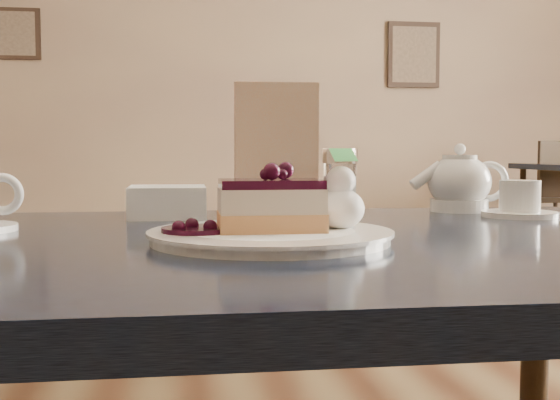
{
  "coord_description": "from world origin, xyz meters",
  "views": [
    {
      "loc": [
        -0.19,
        -0.82,
        0.78
      ],
      "look_at": [
        -0.1,
        -0.16,
        0.74
      ],
      "focal_mm": 45.0,
      "sensor_mm": 36.0,
      "label": 1
    }
  ],
  "objects": [
    {
      "name": "main_table",
      "position": [
        -0.1,
        -0.04,
        0.62
      ],
      "size": [
        1.1,
        0.74,
        0.69
      ],
      "rotation": [
        0.0,
        0.0,
        -0.01
      ],
      "color": "#1A253E",
      "rests_on": "ground"
    },
    {
      "name": "dessert_plate",
      "position": [
        -0.1,
        -0.09,
        0.69
      ],
      "size": [
        0.25,
        0.25,
        0.01
      ],
      "primitive_type": "cylinder",
      "color": "white",
      "rests_on": "main_table"
    },
    {
      "name": "cheesecake_slice",
      "position": [
        -0.1,
        -0.09,
        0.73
      ],
      "size": [
        0.11,
        0.08,
        0.05
      ],
      "rotation": [
        0.0,
        0.0,
        -0.01
      ],
      "color": "#E1924E",
      "rests_on": "dessert_plate"
    },
    {
      "name": "whipped_cream",
      "position": [
        -0.02,
        -0.08,
        0.72
      ],
      "size": [
        0.05,
        0.05,
        0.05
      ],
      "color": "white",
      "rests_on": "dessert_plate"
    },
    {
      "name": "berry_sauce",
      "position": [
        -0.17,
        -0.09,
        0.7
      ],
      "size": [
        0.07,
        0.07,
        0.01
      ],
      "primitive_type": "cylinder",
      "color": "black",
      "rests_on": "dessert_plate"
    },
    {
      "name": "tea_set",
      "position": [
        0.26,
        0.23,
        0.73
      ],
      "size": [
        0.2,
        0.21,
        0.1
      ],
      "color": "white",
      "rests_on": "main_table"
    },
    {
      "name": "menu_card",
      "position": [
        -0.04,
        0.25,
        0.79
      ],
      "size": [
        0.13,
        0.03,
        0.2
      ],
      "primitive_type": "cube",
      "rotation": [
        0.0,
        0.0,
        -0.01
      ],
      "color": "beige",
      "rests_on": "main_table"
    },
    {
      "name": "sugar_shaker",
      "position": [
        0.06,
        0.25,
        0.74
      ],
      "size": [
        0.05,
        0.05,
        0.1
      ],
      "color": "white",
      "rests_on": "main_table"
    },
    {
      "name": "napkin_stack",
      "position": [
        -0.21,
        0.21,
        0.71
      ],
      "size": [
        0.11,
        0.11,
        0.05
      ],
      "primitive_type": "cube",
      "rotation": [
        0.0,
        0.0,
        -0.01
      ],
      "color": "white",
      "rests_on": "main_table"
    }
  ]
}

